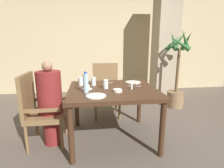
{
  "coord_description": "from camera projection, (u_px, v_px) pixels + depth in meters",
  "views": [
    {
      "loc": [
        -0.31,
        -2.32,
        1.38
      ],
      "look_at": [
        0.0,
        0.05,
        0.81
      ],
      "focal_mm": 28.0,
      "sensor_mm": 36.0,
      "label": 1
    }
  ],
  "objects": [
    {
      "name": "ground_plane",
      "position": [
        112.0,
        138.0,
        2.59
      ],
      "size": [
        16.0,
        16.0,
        0.0
      ],
      "primitive_type": "plane",
      "color": "#60564C"
    },
    {
      "name": "wall_back",
      "position": [
        100.0,
        42.0,
        4.87
      ],
      "size": [
        8.0,
        0.06,
        2.8
      ],
      "color": "#C6B289",
      "rests_on": "ground_plane"
    },
    {
      "name": "pillar_stone",
      "position": [
        165.0,
        44.0,
        4.18
      ],
      "size": [
        0.5,
        0.5,
        2.7
      ],
      "color": "tan",
      "rests_on": "ground_plane"
    },
    {
      "name": "dining_table",
      "position": [
        113.0,
        95.0,
        2.44
      ],
      "size": [
        1.2,
        1.1,
        0.76
      ],
      "color": "#422819",
      "rests_on": "ground_plane"
    },
    {
      "name": "chair_left_side",
      "position": [
        39.0,
        108.0,
        2.34
      ],
      "size": [
        0.5,
        0.5,
        0.99
      ],
      "color": "brown",
      "rests_on": "ground_plane"
    },
    {
      "name": "diner_in_left_chair",
      "position": [
        50.0,
        103.0,
        2.35
      ],
      "size": [
        0.32,
        0.32,
        1.15
      ],
      "color": "maroon",
      "rests_on": "ground_plane"
    },
    {
      "name": "chair_far_side",
      "position": [
        106.0,
        88.0,
        3.38
      ],
      "size": [
        0.5,
        0.5,
        0.99
      ],
      "color": "brown",
      "rests_on": "ground_plane"
    },
    {
      "name": "potted_palm",
      "position": [
        177.0,
        78.0,
        3.72
      ],
      "size": [
        0.51,
        0.59,
        1.65
      ],
      "color": "#896B4C",
      "rests_on": "ground_plane"
    },
    {
      "name": "plate_main_left",
      "position": [
        96.0,
        96.0,
        2.06
      ],
      "size": [
        0.24,
        0.24,
        0.01
      ],
      "color": "white",
      "rests_on": "dining_table"
    },
    {
      "name": "plate_main_right",
      "position": [
        133.0,
        82.0,
        2.77
      ],
      "size": [
        0.24,
        0.24,
        0.01
      ],
      "color": "white",
      "rests_on": "dining_table"
    },
    {
      "name": "teacup_with_saucer",
      "position": [
        87.0,
        88.0,
        2.36
      ],
      "size": [
        0.13,
        0.13,
        0.06
      ],
      "color": "white",
      "rests_on": "dining_table"
    },
    {
      "name": "bowl_small",
      "position": [
        118.0,
        90.0,
        2.24
      ],
      "size": [
        0.12,
        0.12,
        0.04
      ],
      "color": "white",
      "rests_on": "dining_table"
    },
    {
      "name": "water_bottle",
      "position": [
        86.0,
        83.0,
        2.18
      ],
      "size": [
        0.07,
        0.07,
        0.27
      ],
      "color": "#A3C6DB",
      "rests_on": "dining_table"
    },
    {
      "name": "glass_tall_near",
      "position": [
        81.0,
        81.0,
        2.57
      ],
      "size": [
        0.07,
        0.07,
        0.12
      ],
      "color": "silver",
      "rests_on": "dining_table"
    },
    {
      "name": "glass_tall_mid",
      "position": [
        106.0,
        84.0,
        2.4
      ],
      "size": [
        0.07,
        0.07,
        0.12
      ],
      "color": "silver",
      "rests_on": "dining_table"
    },
    {
      "name": "glass_tall_far",
      "position": [
        93.0,
        81.0,
        2.58
      ],
      "size": [
        0.07,
        0.07,
        0.12
      ],
      "color": "silver",
      "rests_on": "dining_table"
    },
    {
      "name": "salt_shaker",
      "position": [
        132.0,
        87.0,
        2.37
      ],
      "size": [
        0.03,
        0.03,
        0.07
      ],
      "color": "white",
      "rests_on": "dining_table"
    },
    {
      "name": "pepper_shaker",
      "position": [
        135.0,
        87.0,
        2.38
      ],
      "size": [
        0.03,
        0.03,
        0.07
      ],
      "color": "#4C3D2D",
      "rests_on": "dining_table"
    },
    {
      "name": "fork_beside_plate",
      "position": [
        136.0,
        86.0,
        2.54
      ],
      "size": [
        0.19,
        0.05,
        0.0
      ],
      "color": "silver",
      "rests_on": "dining_table"
    },
    {
      "name": "knife_beside_plate",
      "position": [
        109.0,
        83.0,
        2.75
      ],
      "size": [
        0.17,
        0.14,
        0.0
      ],
      "color": "silver",
      "rests_on": "dining_table"
    }
  ]
}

